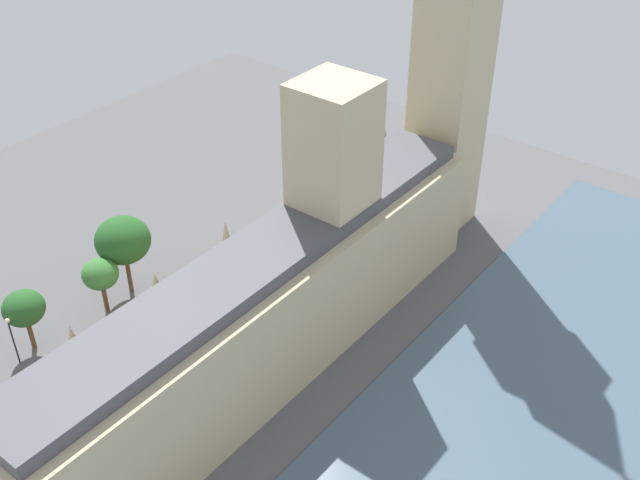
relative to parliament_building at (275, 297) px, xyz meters
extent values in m
plane|color=#565659|center=(1.99, 1.65, -8.90)|extent=(135.77, 135.77, 0.00)
cube|color=#CCBA8E|center=(-0.01, 1.65, -1.63)|extent=(10.98, 65.77, 14.53)
cube|color=#CCBA8E|center=(-0.01, -10.19, 6.23)|extent=(7.81, 7.81, 30.26)
cube|color=#4C4C54|center=(-0.01, 1.65, 6.44)|extent=(8.34, 63.14, 1.60)
cone|color=#CCBA8E|center=(5.08, -27.94, 6.80)|extent=(1.20, 1.20, 2.33)
cone|color=#CCBA8E|center=(5.08, -18.08, 6.63)|extent=(1.20, 1.20, 1.99)
cone|color=#CCBA8E|center=(5.08, -8.21, 6.78)|extent=(1.20, 1.20, 2.30)
cone|color=#CCBA8E|center=(5.08, 1.65, 7.10)|extent=(1.20, 1.20, 2.92)
cone|color=#CCBA8E|center=(5.08, 11.52, 6.72)|extent=(1.20, 1.20, 2.16)
cone|color=#CCBA8E|center=(5.08, 21.39, 6.74)|extent=(1.20, 1.20, 2.21)
cube|color=#CCBA8E|center=(0.74, -36.54, 8.90)|extent=(8.08, 8.08, 35.60)
cube|color=gold|center=(11.07, -23.27, -8.18)|extent=(1.96, 4.64, 0.75)
cube|color=black|center=(11.07, -23.04, -7.48)|extent=(1.62, 2.61, 0.65)
cylinder|color=black|center=(11.95, -24.73, -8.56)|extent=(0.26, 0.68, 0.68)
cylinder|color=black|center=(10.24, -24.76, -8.56)|extent=(0.26, 0.68, 0.68)
cylinder|color=black|center=(11.90, -21.78, -8.56)|extent=(0.26, 0.68, 0.68)
cylinder|color=black|center=(10.19, -21.81, -8.56)|extent=(0.26, 0.68, 0.68)
cube|color=#B7B7BC|center=(12.45, -14.59, -8.18)|extent=(1.81, 4.71, 0.75)
cube|color=black|center=(12.45, -14.36, -7.48)|extent=(1.51, 2.64, 0.65)
cylinder|color=black|center=(13.27, -16.10, -8.56)|extent=(0.25, 0.68, 0.68)
cylinder|color=black|center=(11.64, -16.10, -8.56)|extent=(0.25, 0.68, 0.68)
cylinder|color=black|center=(13.26, -13.08, -8.56)|extent=(0.25, 0.68, 0.68)
cylinder|color=black|center=(11.63, -13.09, -8.56)|extent=(0.25, 0.68, 0.68)
cube|color=red|center=(14.38, -4.10, -6.25)|extent=(2.88, 10.58, 4.20)
cube|color=black|center=(14.38, -4.10, -6.16)|extent=(2.92, 10.19, 0.70)
cylinder|color=black|center=(15.39, -7.81, -8.35)|extent=(0.39, 1.11, 1.10)
cylinder|color=black|center=(13.10, -7.73, -8.35)|extent=(0.39, 1.11, 1.10)
cylinder|color=black|center=(15.66, -0.47, -8.35)|extent=(0.39, 1.11, 1.10)
cylinder|color=black|center=(13.36, -0.38, -8.35)|extent=(0.39, 1.11, 1.10)
cube|color=#19472D|center=(13.06, 8.50, -8.18)|extent=(1.97, 4.60, 0.75)
cube|color=black|center=(13.06, 8.27, -7.48)|extent=(1.63, 2.59, 0.65)
cylinder|color=black|center=(12.22, 9.97, -8.56)|extent=(0.26, 0.68, 0.68)
cylinder|color=black|center=(13.95, 9.94, -8.56)|extent=(0.26, 0.68, 0.68)
cylinder|color=black|center=(12.17, 7.05, -8.56)|extent=(0.26, 0.68, 0.68)
cylinder|color=black|center=(13.90, 7.02, -8.56)|extent=(0.26, 0.68, 0.68)
cube|color=#B20C0F|center=(12.19, 21.46, -6.25)|extent=(3.01, 10.61, 4.20)
cube|color=black|center=(12.19, 21.46, -6.16)|extent=(3.05, 10.21, 0.70)
cylinder|color=black|center=(10.86, 25.08, -8.35)|extent=(0.40, 1.12, 1.10)
cylinder|color=black|center=(13.16, 25.19, -8.35)|extent=(0.40, 1.12, 1.10)
cylinder|color=black|center=(11.22, 17.74, -8.35)|extent=(0.40, 1.12, 1.10)
cylinder|color=black|center=(13.52, 17.85, -8.35)|extent=(0.40, 1.12, 1.10)
cylinder|color=#336B60|center=(8.63, -10.83, -8.26)|extent=(0.54, 0.54, 1.27)
sphere|color=beige|center=(8.63, -10.83, -7.51)|extent=(0.24, 0.24, 0.24)
cube|color=gray|center=(8.38, -10.74, -8.20)|extent=(0.19, 0.31, 0.23)
cylinder|color=black|center=(8.61, -0.75, -8.18)|extent=(0.59, 0.59, 1.43)
sphere|color=beige|center=(8.61, -0.75, -7.32)|extent=(0.28, 0.28, 0.28)
cube|color=black|center=(8.90, -0.83, -8.11)|extent=(0.18, 0.35, 0.26)
cylinder|color=brown|center=(23.48, 16.20, -6.85)|extent=(0.56, 0.56, 4.10)
ellipsoid|color=#235623|center=(23.48, 16.20, -3.00)|extent=(4.79, 4.79, 4.07)
cylinder|color=brown|center=(22.88, 2.09, -6.30)|extent=(0.56, 0.56, 5.19)
ellipsoid|color=#235623|center=(22.88, 2.09, -1.13)|extent=(6.87, 6.87, 5.84)
cylinder|color=brown|center=(21.94, 6.70, -6.84)|extent=(0.56, 0.56, 4.11)
ellipsoid|color=#387533|center=(21.94, 6.70, -3.13)|extent=(4.41, 4.41, 3.75)
cylinder|color=black|center=(22.50, 18.81, -5.88)|extent=(0.18, 0.18, 6.04)
sphere|color=#F2EAC6|center=(22.50, 18.81, -2.58)|extent=(0.56, 0.56, 0.56)
camera|label=1|loc=(-43.86, 48.27, 52.43)|focal=43.22mm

